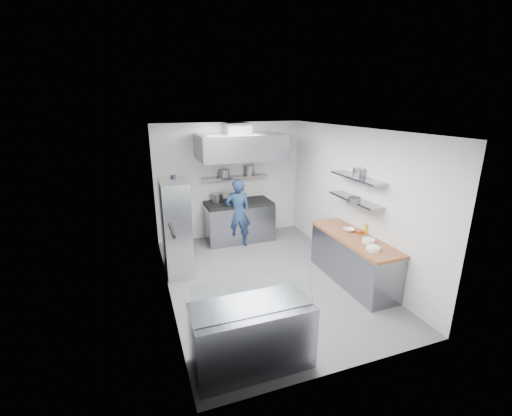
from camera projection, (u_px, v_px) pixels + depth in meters
name	position (u px, v px, depth m)	size (l,w,h in m)	color
floor	(267.00, 279.00, 6.54)	(5.00, 5.00, 0.00)	#58585A
ceiling	(268.00, 129.00, 5.72)	(5.00, 5.00, 0.00)	silver
wall_back	(230.00, 181.00, 8.38)	(3.60, 0.02, 2.80)	white
wall_front	(349.00, 271.00, 3.88)	(3.60, 0.02, 2.80)	white
wall_left	(164.00, 220.00, 5.54)	(5.00, 0.02, 2.80)	white
wall_right	(352.00, 200.00, 6.72)	(5.00, 0.02, 2.80)	white
gas_range	(239.00, 222.00, 8.33)	(1.60, 0.80, 0.90)	gray
cooktop	(239.00, 203.00, 8.19)	(1.57, 0.78, 0.06)	black
stock_pot_left	(217.00, 197.00, 8.19)	(0.28, 0.28, 0.20)	slate
stock_pot_mid	(235.00, 199.00, 8.02)	(0.32, 0.32, 0.24)	slate
over_range_shelf	(235.00, 177.00, 8.23)	(1.60, 0.30, 0.04)	gray
shelf_pot_a	(224.00, 173.00, 8.09)	(0.24, 0.24, 0.18)	slate
shelf_pot_b	(249.00, 169.00, 8.46)	(0.28, 0.28, 0.22)	slate
extractor_hood	(240.00, 146.00, 7.63)	(1.90, 1.15, 0.55)	gray
hood_duct	(237.00, 128.00, 7.72)	(0.55, 0.55, 0.24)	slate
red_firebox	(178.00, 184.00, 7.91)	(0.22, 0.10, 0.26)	red
chef	(238.00, 213.00, 7.87)	(0.58, 0.38, 1.60)	navy
wire_rack	(176.00, 227.00, 6.61)	(0.50, 0.90, 1.85)	silver
rack_bin_a	(177.00, 234.00, 6.61)	(0.17, 0.22, 0.20)	white
rack_bin_b	(172.00, 204.00, 6.82)	(0.15, 0.20, 0.18)	yellow
rack_jar	(173.00, 180.00, 6.62)	(0.11, 0.11, 0.18)	black
knife_strip	(172.00, 230.00, 4.70)	(0.04, 0.55, 0.05)	black
prep_counter_base	(353.00, 260.00, 6.36)	(0.62, 2.00, 0.84)	gray
prep_counter_top	(355.00, 238.00, 6.23)	(0.65, 2.04, 0.06)	brown
plate_stack_a	(373.00, 248.00, 5.63)	(0.22, 0.22, 0.06)	white
plate_stack_b	(368.00, 241.00, 5.96)	(0.22, 0.22, 0.06)	white
copper_pan	(359.00, 232.00, 6.37)	(0.16, 0.16, 0.06)	#B45C32
squeeze_bottle	(365.00, 228.00, 6.36)	(0.06, 0.06, 0.18)	yellow
mixing_bowl	(349.00, 230.00, 6.47)	(0.21, 0.21, 0.05)	white
wall_shelf_lower	(355.00, 200.00, 6.36)	(0.30, 1.30, 0.04)	gray
wall_shelf_upper	(357.00, 178.00, 6.24)	(0.30, 1.30, 0.04)	gray
shelf_pot_c	(354.00, 200.00, 6.10)	(0.22, 0.22, 0.10)	slate
shelf_pot_d	(359.00, 172.00, 6.31)	(0.24, 0.24, 0.14)	slate
display_case	(252.00, 336.00, 4.29)	(1.50, 0.70, 0.85)	gray
display_glass	(255.00, 295.00, 4.00)	(1.47, 0.02, 0.45)	silver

